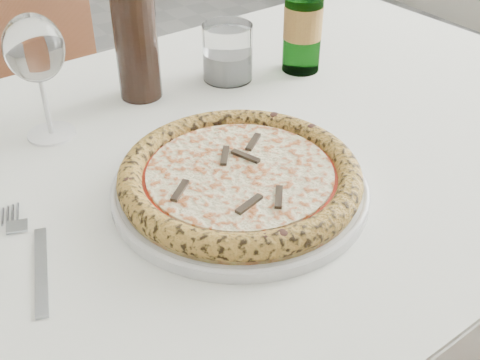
% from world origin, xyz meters
% --- Properties ---
extents(dining_table, '(1.40, 0.88, 0.76)m').
position_xyz_m(dining_table, '(0.08, -0.16, 0.66)').
color(dining_table, brown).
rests_on(dining_table, floor).
extents(chair_far, '(0.42, 0.42, 0.93)m').
position_xyz_m(chair_far, '(0.10, 0.67, 0.53)').
color(chair_far, brown).
rests_on(chair_far, floor).
extents(plate, '(0.31, 0.31, 0.02)m').
position_xyz_m(plate, '(0.08, -0.26, 0.76)').
color(plate, silver).
rests_on(plate, dining_table).
extents(pizza, '(0.29, 0.29, 0.03)m').
position_xyz_m(pizza, '(0.08, -0.26, 0.78)').
color(pizza, tan).
rests_on(pizza, plate).
extents(fork, '(0.05, 0.19, 0.00)m').
position_xyz_m(fork, '(-0.17, -0.23, 0.76)').
color(fork, '#969BA6').
rests_on(fork, dining_table).
extents(wine_glass, '(0.08, 0.08, 0.18)m').
position_xyz_m(wine_glass, '(-0.07, 0.01, 0.88)').
color(wine_glass, white).
rests_on(wine_glass, dining_table).
extents(tumbler, '(0.08, 0.08, 0.09)m').
position_xyz_m(tumbler, '(0.24, 0.03, 0.80)').
color(tumbler, white).
rests_on(tumbler, dining_table).
extents(beer_bottle, '(0.06, 0.06, 0.25)m').
position_xyz_m(beer_bottle, '(0.36, -0.01, 0.85)').
color(beer_bottle, '#367836').
rests_on(beer_bottle, dining_table).
extents(wine_bottle, '(0.07, 0.07, 0.27)m').
position_xyz_m(wine_bottle, '(0.09, 0.05, 0.87)').
color(wine_bottle, black).
rests_on(wine_bottle, dining_table).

